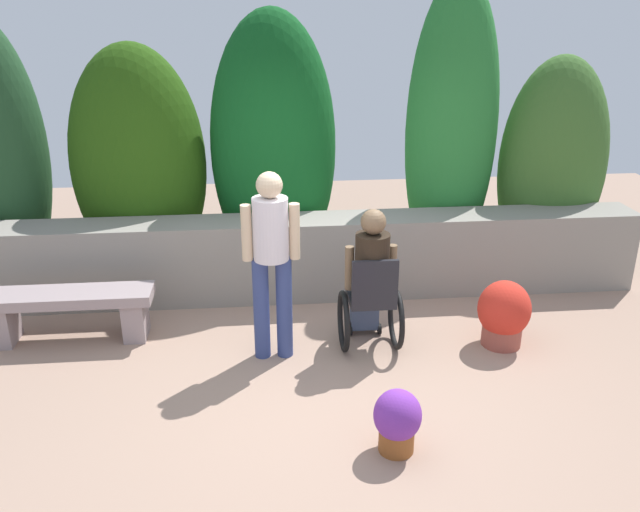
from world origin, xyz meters
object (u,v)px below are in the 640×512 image
(stone_bench, at_px, (68,308))
(flower_pot_terracotta_by_wall, at_px, (397,421))
(flower_pot_purple_near, at_px, (504,314))
(person_in_wheelchair, at_px, (370,284))
(person_standing_companion, at_px, (271,254))

(stone_bench, bearing_deg, flower_pot_terracotta_by_wall, -26.79)
(flower_pot_purple_near, bearing_deg, stone_bench, 172.93)
(person_in_wheelchair, relative_size, person_standing_companion, 0.79)
(stone_bench, xyz_separation_m, person_in_wheelchair, (2.75, -0.40, 0.30))
(stone_bench, bearing_deg, person_in_wheelchair, 0.19)
(stone_bench, distance_m, person_in_wheelchair, 2.79)
(person_in_wheelchair, bearing_deg, person_standing_companion, -177.08)
(person_standing_companion, xyz_separation_m, flower_pot_purple_near, (2.09, -0.01, -0.67))
(flower_pot_purple_near, distance_m, flower_pot_terracotta_by_wall, 1.90)
(person_in_wheelchair, xyz_separation_m, flower_pot_terracotta_by_wall, (-0.06, -1.50, -0.37))
(person_standing_companion, bearing_deg, flower_pot_purple_near, 15.60)
(flower_pot_terracotta_by_wall, bearing_deg, flower_pot_purple_near, 47.77)
(person_standing_companion, xyz_separation_m, flower_pot_terracotta_by_wall, (0.82, -1.42, -0.73))
(person_standing_companion, distance_m, flower_pot_terracotta_by_wall, 1.79)
(person_in_wheelchair, xyz_separation_m, flower_pot_purple_near, (1.22, -0.09, -0.31))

